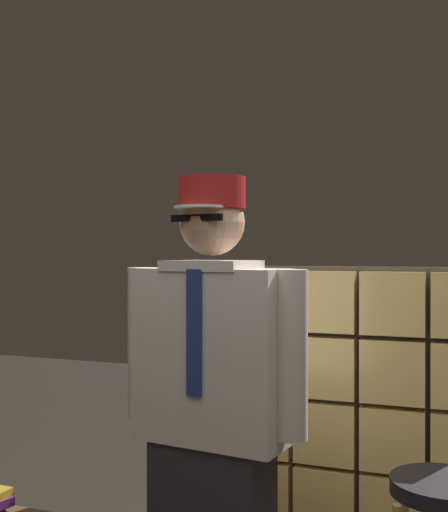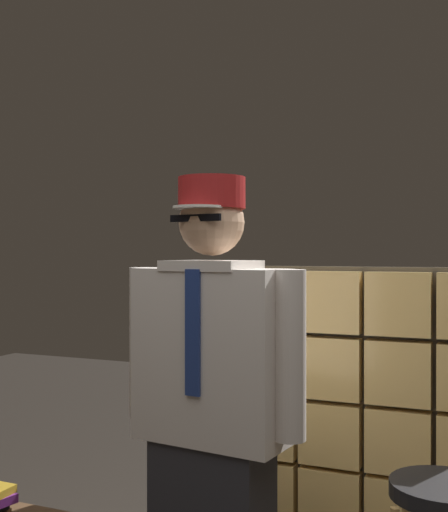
# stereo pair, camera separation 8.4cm
# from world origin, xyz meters

# --- Properties ---
(glass_block_wall) EXTENTS (1.47, 0.10, 1.47)m
(glass_block_wall) POSITION_xyz_m (0.00, 1.17, 0.71)
(glass_block_wall) COLOR #F2C672
(glass_block_wall) RESTS_ON ground
(standing_person) EXTENTS (0.71, 0.33, 1.77)m
(standing_person) POSITION_xyz_m (-0.25, 0.44, 0.92)
(standing_person) COLOR #28282D
(standing_person) RESTS_ON ground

